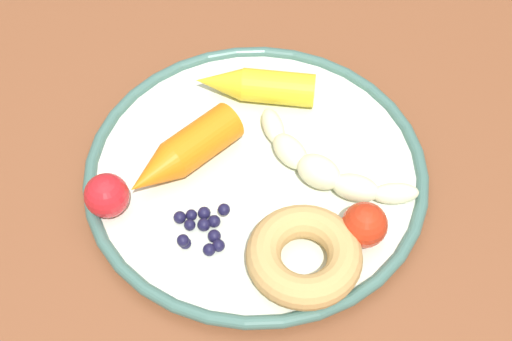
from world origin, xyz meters
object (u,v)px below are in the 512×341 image
object	(u,v)px
banana	(324,167)
tomato_mid	(365,225)
carrot_yellow	(255,86)
blueberry_pile	(202,228)
dining_table	(236,234)
carrot_orange	(182,154)
plate	(256,172)
tomato_near	(107,196)
donut	(304,256)

from	to	relation	value
banana	tomato_mid	xyz separation A→B (m)	(0.05, 0.06, 0.01)
carrot_yellow	blueberry_pile	world-z (taller)	carrot_yellow
dining_table	blueberry_pile	distance (m)	0.14
carrot_yellow	carrot_orange	bearing A→B (deg)	-11.82
plate	tomato_near	distance (m)	0.14
blueberry_pile	tomato_mid	bearing A→B (deg)	113.71
dining_table	carrot_yellow	xyz separation A→B (m)	(-0.09, -0.02, 0.13)
carrot_yellow	plate	bearing A→B (deg)	26.29
plate	blueberry_pile	xyz separation A→B (m)	(0.08, -0.01, 0.01)
plate	tomato_near	world-z (taller)	tomato_near
plate	tomato_mid	size ratio (longest dim) A/B	7.98
dining_table	plate	world-z (taller)	plate
blueberry_pile	tomato_near	size ratio (longest dim) A/B	1.38
plate	banana	distance (m)	0.06
carrot_yellow	tomato_near	xyz separation A→B (m)	(0.18, -0.06, 0.00)
banana	tomato_mid	distance (m)	0.07
dining_table	banana	size ratio (longest dim) A/B	5.54
carrot_orange	plate	bearing A→B (deg)	111.42
dining_table	donut	bearing A→B (deg)	56.99
tomato_mid	donut	bearing A→B (deg)	-36.33
banana	tomato_mid	size ratio (longest dim) A/B	4.40
carrot_yellow	blueberry_pile	size ratio (longest dim) A/B	2.22
donut	blueberry_pile	xyz separation A→B (m)	(0.01, -0.09, -0.01)
plate	blueberry_pile	bearing A→B (deg)	-9.17
blueberry_pile	tomato_near	world-z (taller)	tomato_near
donut	carrot_orange	bearing A→B (deg)	-108.51
blueberry_pile	tomato_near	distance (m)	0.09
banana	tomato_near	distance (m)	0.20
carrot_orange	blueberry_pile	bearing A→B (deg)	41.39
banana	tomato_near	bearing A→B (deg)	-53.39
dining_table	carrot_yellow	bearing A→B (deg)	-166.64
banana	donut	world-z (taller)	same
banana	carrot_yellow	size ratio (longest dim) A/B	1.44
tomato_near	banana	bearing A→B (deg)	126.61
plate	carrot_orange	bearing A→B (deg)	-68.58
carrot_yellow	tomato_mid	distance (m)	0.19
dining_table	donut	size ratio (longest dim) A/B	9.91
banana	blueberry_pile	xyz separation A→B (m)	(0.10, -0.07, -0.01)
dining_table	tomato_mid	distance (m)	0.19
tomato_mid	dining_table	bearing A→B (deg)	-97.12
blueberry_pile	tomato_mid	distance (m)	0.14
donut	blueberry_pile	world-z (taller)	donut
tomato_near	donut	bearing A→B (deg)	97.16
plate	blueberry_pile	size ratio (longest dim) A/B	5.78
plate	tomato_mid	bearing A→B (deg)	77.83
plate	carrot_yellow	size ratio (longest dim) A/B	2.61
blueberry_pile	tomato_near	bearing A→B (deg)	-80.84
plate	carrot_yellow	world-z (taller)	carrot_yellow
banana	carrot_orange	xyz separation A→B (m)	(0.05, -0.12, 0.01)
banana	blueberry_pile	distance (m)	0.13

